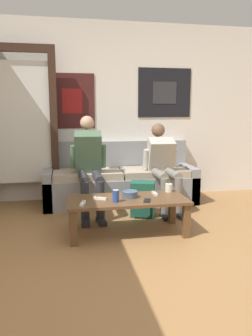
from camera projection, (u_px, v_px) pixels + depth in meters
ground_plane at (171, 272)px, 2.66m from camera, size 18.00×18.00×0.00m
wall_back at (120, 112)px, 4.85m from camera, size 10.00×0.07×2.55m
door_frame at (20, 118)px, 4.40m from camera, size 1.00×0.10×2.15m
couch at (120, 182)px, 4.67m from camera, size 2.11×0.73×0.85m
coffee_table at (127, 204)px, 3.44m from camera, size 1.26×0.56×0.38m
person_seated_adult at (89, 161)px, 4.16m from camera, size 0.47×0.96×1.23m
person_seated_teen at (163, 163)px, 4.34m from camera, size 0.47×0.91×1.12m
backpack at (143, 200)px, 4.05m from camera, size 0.34×0.32×0.43m
ceramic_bowl at (130, 194)px, 3.48m from camera, size 0.17×0.17×0.07m
pillar_candle at (169, 188)px, 3.72m from camera, size 0.08×0.08×0.10m
drink_can_blue at (116, 196)px, 3.29m from camera, size 0.07×0.07×0.12m
game_controller_near_left at (155, 193)px, 3.60m from camera, size 0.03×0.14×0.03m
game_controller_near_right at (83, 203)px, 3.21m from camera, size 0.07×0.15×0.03m
game_controller_far_center at (100, 198)px, 3.40m from camera, size 0.14×0.10×0.03m
cell_phone at (147, 200)px, 3.34m from camera, size 0.10×0.15×0.01m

